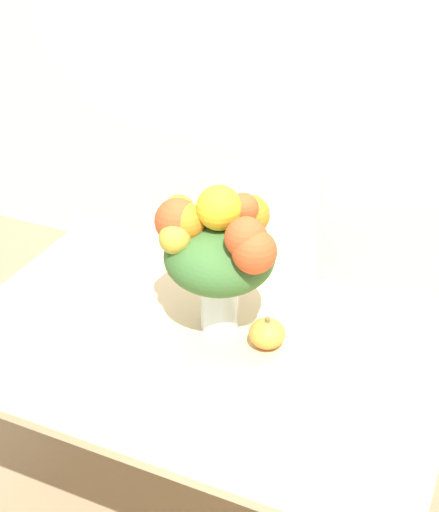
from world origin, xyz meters
TOP-DOWN VIEW (x-y plane):
  - ground_plane at (0.00, 0.00)m, footprint 12.00×12.00m
  - wall_back at (0.00, 1.49)m, footprint 8.00×0.06m
  - dining_table at (0.00, 0.00)m, footprint 1.47×0.95m
  - flower_vase at (0.02, 0.09)m, footprint 0.38×0.36m
  - pumpkin at (0.19, 0.07)m, footprint 0.11×0.11m
  - dining_chair_near_window at (-0.10, 0.80)m, footprint 0.46×0.46m

SIDE VIEW (x-z plane):
  - ground_plane at x=0.00m, z-range 0.00..0.00m
  - dining_chair_near_window at x=-0.10m, z-range 0.02..0.93m
  - dining_table at x=0.00m, z-range 0.28..1.03m
  - pumpkin at x=0.19m, z-range 0.74..0.83m
  - flower_vase at x=0.02m, z-range 0.78..1.26m
  - wall_back at x=0.00m, z-range 0.00..2.70m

